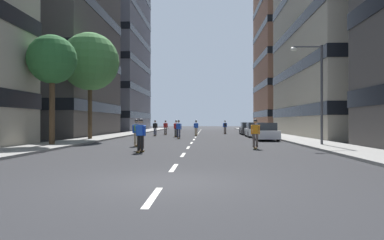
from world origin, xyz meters
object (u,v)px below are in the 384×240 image
(street_tree_mid, at_px, (52,60))
(streetlamp_right, at_px, (316,83))
(skater_0, at_px, (141,132))
(skater_8, at_px, (225,126))
(skater_9, at_px, (196,127))
(street_tree_near, at_px, (90,62))
(parked_car_mid, at_px, (266,132))
(skater_5, at_px, (255,132))
(skater_6, at_px, (166,126))
(skater_3, at_px, (155,127))
(parked_car_far, at_px, (248,129))
(parked_car_near, at_px, (255,130))
(skater_4, at_px, (176,128))
(skater_7, at_px, (136,131))
(skater_2, at_px, (179,128))
(skater_1, at_px, (140,134))

(street_tree_mid, bearing_deg, streetlamp_right, 2.06)
(street_tree_mid, xyz_separation_m, skater_0, (6.46, -3.10, -4.65))
(skater_8, bearing_deg, skater_9, -121.10)
(street_tree_near, bearing_deg, parked_car_mid, 1.21)
(skater_5, distance_m, skater_6, 24.46)
(skater_3, bearing_deg, parked_car_far, 18.58)
(streetlamp_right, bearing_deg, parked_car_near, 98.32)
(skater_4, bearing_deg, parked_car_near, -0.22)
(parked_car_far, xyz_separation_m, skater_9, (-6.31, -2.83, 0.29))
(streetlamp_right, distance_m, skater_9, 20.21)
(parked_car_far, height_order, skater_6, skater_6)
(skater_0, relative_size, skater_5, 1.00)
(parked_car_near, bearing_deg, skater_7, -123.59)
(skater_0, bearing_deg, parked_car_mid, 52.01)
(parked_car_mid, relative_size, street_tree_mid, 0.61)
(street_tree_near, relative_size, skater_2, 5.19)
(skater_2, height_order, skater_6, same)
(skater_6, height_order, skater_9, same)
(street_tree_near, relative_size, skater_3, 5.19)
(street_tree_near, relative_size, streetlamp_right, 1.42)
(skater_1, relative_size, skater_3, 1.00)
(street_tree_near, bearing_deg, skater_6, 69.73)
(skater_8, bearing_deg, skater_1, -101.42)
(parked_car_far, distance_m, skater_6, 10.18)
(skater_0, bearing_deg, skater_5, 12.63)
(skater_1, height_order, skater_3, same)
(parked_car_far, distance_m, skater_9, 6.92)
(street_tree_mid, bearing_deg, skater_9, 64.53)
(parked_car_near, relative_size, parked_car_mid, 1.00)
(parked_car_far, xyz_separation_m, skater_1, (-8.57, -26.05, 0.29))
(street_tree_mid, xyz_separation_m, skater_2, (7.47, 11.33, -4.68))
(skater_1, relative_size, skater_7, 1.00)
(skater_6, bearing_deg, street_tree_near, -110.27)
(streetlamp_right, relative_size, skater_7, 3.65)
(parked_car_far, bearing_deg, street_tree_mid, -125.25)
(skater_4, height_order, skater_8, same)
(parked_car_mid, xyz_separation_m, skater_5, (-2.16, -9.74, 0.29))
(parked_car_far, xyz_separation_m, streetlamp_right, (2.09, -20.93, 3.44))
(skater_7, xyz_separation_m, skater_8, (7.06, 24.47, 0.00))
(parked_car_far, height_order, skater_9, skater_9)
(parked_car_near, distance_m, parked_car_far, 6.62)
(parked_car_mid, xyz_separation_m, skater_4, (-8.31, 6.84, 0.29))
(skater_1, bearing_deg, parked_car_mid, 55.84)
(skater_7, relative_size, skater_9, 1.00)
(street_tree_mid, xyz_separation_m, skater_7, (5.52, 0.31, -4.65))
(skater_1, distance_m, skater_3, 22.49)
(skater_6, bearing_deg, skater_4, -74.06)
(skater_5, bearing_deg, parked_car_far, 84.68)
(skater_0, height_order, skater_9, same)
(skater_9, bearing_deg, streetlamp_right, -65.10)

